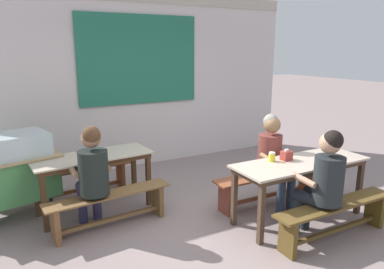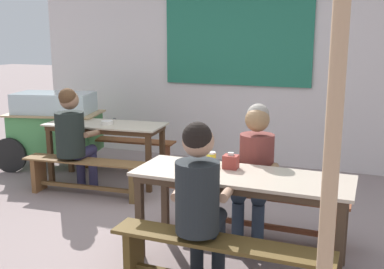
{
  "view_description": "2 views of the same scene",
  "coord_description": "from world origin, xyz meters",
  "px_view_note": "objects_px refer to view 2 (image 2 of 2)",
  "views": [
    {
      "loc": [
        -2.12,
        -3.37,
        2.12
      ],
      "look_at": [
        -0.1,
        0.38,
        1.09
      ],
      "focal_mm": 33.36,
      "sensor_mm": 36.0,
      "label": 1
    },
    {
      "loc": [
        2.02,
        -3.84,
        1.89
      ],
      "look_at": [
        0.33,
        0.41,
        0.9
      ],
      "focal_mm": 43.33,
      "sensor_mm": 36.0,
      "label": 2
    }
  ],
  "objects_px": {
    "food_cart": "(54,124)",
    "person_near_front": "(199,194)",
    "bench_far_front": "(85,173)",
    "bench_near_back": "(256,206)",
    "person_right_near_table": "(255,163)",
    "person_left_back_turned": "(73,133)",
    "soup_bowl": "(107,123)",
    "dining_table_far": "(106,130)",
    "wooden_support_post": "(331,166)",
    "bench_near_front": "(219,258)",
    "condiment_jar": "(211,158)",
    "bench_far_back": "(125,150)",
    "tissue_box": "(231,162)",
    "dining_table_near": "(241,184)"
  },
  "relations": [
    {
      "from": "food_cart",
      "to": "person_near_front",
      "type": "xyz_separation_m",
      "value": [
        3.09,
        -2.3,
        0.11
      ]
    },
    {
      "from": "bench_far_front",
      "to": "person_near_front",
      "type": "relative_size",
      "value": 1.19
    },
    {
      "from": "bench_far_front",
      "to": "bench_near_back",
      "type": "bearing_deg",
      "value": -9.0
    },
    {
      "from": "person_right_near_table",
      "to": "person_left_back_turned",
      "type": "relative_size",
      "value": 0.99
    },
    {
      "from": "bench_near_back",
      "to": "soup_bowl",
      "type": "height_order",
      "value": "soup_bowl"
    },
    {
      "from": "dining_table_far",
      "to": "person_left_back_turned",
      "type": "height_order",
      "value": "person_left_back_turned"
    },
    {
      "from": "person_right_near_table",
      "to": "wooden_support_post",
      "type": "distance_m",
      "value": 1.75
    },
    {
      "from": "bench_far_front",
      "to": "bench_near_front",
      "type": "xyz_separation_m",
      "value": [
        2.16,
        -1.48,
        0.02
      ]
    },
    {
      "from": "dining_table_far",
      "to": "condiment_jar",
      "type": "xyz_separation_m",
      "value": [
        1.89,
        -1.3,
        0.15
      ]
    },
    {
      "from": "person_near_front",
      "to": "soup_bowl",
      "type": "xyz_separation_m",
      "value": [
        -1.99,
        1.94,
        0.05
      ]
    },
    {
      "from": "bench_far_front",
      "to": "person_left_back_turned",
      "type": "xyz_separation_m",
      "value": [
        -0.17,
        0.04,
        0.46
      ]
    },
    {
      "from": "soup_bowl",
      "to": "wooden_support_post",
      "type": "bearing_deg",
      "value": -39.53
    },
    {
      "from": "person_right_near_table",
      "to": "dining_table_far",
      "type": "bearing_deg",
      "value": 156.16
    },
    {
      "from": "dining_table_far",
      "to": "bench_far_back",
      "type": "height_order",
      "value": "dining_table_far"
    },
    {
      "from": "bench_near_back",
      "to": "bench_near_front",
      "type": "distance_m",
      "value": 1.14
    },
    {
      "from": "person_right_near_table",
      "to": "tissue_box",
      "type": "xyz_separation_m",
      "value": [
        -0.12,
        -0.38,
        0.1
      ]
    },
    {
      "from": "dining_table_far",
      "to": "tissue_box",
      "type": "xyz_separation_m",
      "value": [
        2.08,
        -1.35,
        0.15
      ]
    },
    {
      "from": "bench_near_front",
      "to": "wooden_support_post",
      "type": "xyz_separation_m",
      "value": [
        0.77,
        -0.42,
        0.89
      ]
    },
    {
      "from": "bench_near_front",
      "to": "person_right_near_table",
      "type": "xyz_separation_m",
      "value": [
        -0.01,
        1.07,
        0.43
      ]
    },
    {
      "from": "food_cart",
      "to": "person_right_near_table",
      "type": "xyz_separation_m",
      "value": [
        3.25,
        -1.28,
        0.1
      ]
    },
    {
      "from": "soup_bowl",
      "to": "food_cart",
      "type": "bearing_deg",
      "value": 162.04
    },
    {
      "from": "wooden_support_post",
      "to": "person_near_front",
      "type": "bearing_deg",
      "value": 153.06
    },
    {
      "from": "bench_near_front",
      "to": "soup_bowl",
      "type": "relative_size",
      "value": 10.97
    },
    {
      "from": "food_cart",
      "to": "wooden_support_post",
      "type": "bearing_deg",
      "value": -34.55
    },
    {
      "from": "food_cart",
      "to": "tissue_box",
      "type": "xyz_separation_m",
      "value": [
        3.13,
        -1.66,
        0.2
      ]
    },
    {
      "from": "bench_near_back",
      "to": "food_cart",
      "type": "xyz_separation_m",
      "value": [
        -3.26,
        1.22,
        0.34
      ]
    },
    {
      "from": "dining_table_near",
      "to": "person_right_near_table",
      "type": "xyz_separation_m",
      "value": [
        -0.01,
        0.5,
        0.04
      ]
    },
    {
      "from": "bench_near_back",
      "to": "tissue_box",
      "type": "xyz_separation_m",
      "value": [
        -0.13,
        -0.44,
        0.53
      ]
    },
    {
      "from": "bench_far_back",
      "to": "wooden_support_post",
      "type": "xyz_separation_m",
      "value": [
        3.04,
        -3.03,
        0.91
      ]
    },
    {
      "from": "bench_far_back",
      "to": "person_left_back_turned",
      "type": "bearing_deg",
      "value": -93.76
    },
    {
      "from": "soup_bowl",
      "to": "person_near_front",
      "type": "bearing_deg",
      "value": -44.31
    },
    {
      "from": "dining_table_far",
      "to": "soup_bowl",
      "type": "height_order",
      "value": "soup_bowl"
    },
    {
      "from": "bench_far_front",
      "to": "person_left_back_turned",
      "type": "height_order",
      "value": "person_left_back_turned"
    },
    {
      "from": "bench_near_front",
      "to": "person_left_back_turned",
      "type": "xyz_separation_m",
      "value": [
        -2.34,
        1.52,
        0.44
      ]
    },
    {
      "from": "person_right_near_table",
      "to": "condiment_jar",
      "type": "distance_m",
      "value": 0.47
    },
    {
      "from": "person_left_back_turned",
      "to": "wooden_support_post",
      "type": "xyz_separation_m",
      "value": [
        3.11,
        -1.94,
        0.45
      ]
    },
    {
      "from": "dining_table_far",
      "to": "person_near_front",
      "type": "height_order",
      "value": "person_near_front"
    },
    {
      "from": "dining_table_near",
      "to": "bench_near_back",
      "type": "xyz_separation_m",
      "value": [
        -0.0,
        0.57,
        -0.39
      ]
    },
    {
      "from": "bench_far_front",
      "to": "person_left_back_turned",
      "type": "distance_m",
      "value": 0.49
    },
    {
      "from": "dining_table_near",
      "to": "soup_bowl",
      "type": "bearing_deg",
      "value": 146.51
    },
    {
      "from": "dining_table_far",
      "to": "bench_near_back",
      "type": "xyz_separation_m",
      "value": [
        2.21,
        -0.91,
        -0.38
      ]
    },
    {
      "from": "condiment_jar",
      "to": "wooden_support_post",
      "type": "distance_m",
      "value": 1.64
    },
    {
      "from": "bench_far_back",
      "to": "person_near_front",
      "type": "height_order",
      "value": "person_near_front"
    },
    {
      "from": "dining_table_near",
      "to": "condiment_jar",
      "type": "bearing_deg",
      "value": 151.78
    },
    {
      "from": "food_cart",
      "to": "bench_far_front",
      "type": "bearing_deg",
      "value": -38.54
    },
    {
      "from": "soup_bowl",
      "to": "dining_table_far",
      "type": "bearing_deg",
      "value": 137.84
    },
    {
      "from": "dining_table_far",
      "to": "tissue_box",
      "type": "bearing_deg",
      "value": -32.98
    },
    {
      "from": "bench_near_front",
      "to": "food_cart",
      "type": "bearing_deg",
      "value": 144.17
    },
    {
      "from": "bench_far_back",
      "to": "condiment_jar",
      "type": "bearing_deg",
      "value": -43.93
    },
    {
      "from": "food_cart",
      "to": "soup_bowl",
      "type": "xyz_separation_m",
      "value": [
        1.1,
        -0.36,
        0.16
      ]
    }
  ]
}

